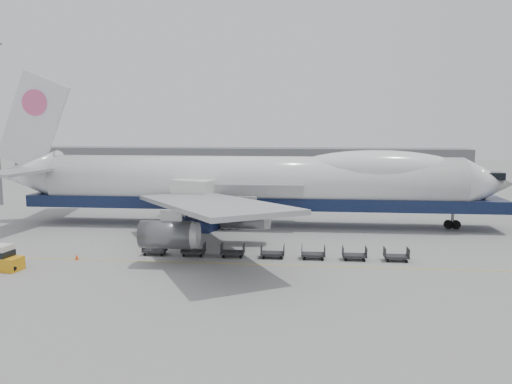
# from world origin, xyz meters

# --- Properties ---
(ground) EXTENTS (260.00, 260.00, 0.00)m
(ground) POSITION_xyz_m (0.00, 0.00, 0.00)
(ground) COLOR gray
(ground) RESTS_ON ground
(apron_line) EXTENTS (60.00, 0.15, 0.01)m
(apron_line) POSITION_xyz_m (0.00, -6.00, 0.01)
(apron_line) COLOR gold
(apron_line) RESTS_ON ground
(hangar) EXTENTS (110.00, 8.00, 7.00)m
(hangar) POSITION_xyz_m (-10.00, 70.00, 3.50)
(hangar) COLOR slate
(hangar) RESTS_ON ground
(airliner) EXTENTS (67.00, 55.30, 19.98)m
(airliner) POSITION_xyz_m (0.64, 12.00, 5.62)
(airliner) COLOR white
(airliner) RESTS_ON ground
(catering_truck) EXTENTS (6.10, 5.05, 6.22)m
(catering_truck) POSITION_xyz_m (-6.88, 8.52, 3.46)
(catering_truck) COLOR #1A234E
(catering_truck) RESTS_ON ground
(baggage_tug) EXTENTS (3.34, 2.16, 2.28)m
(baggage_tug) POSITION_xyz_m (-20.27, -9.92, 1.01)
(baggage_tug) COLOR orange
(baggage_tug) RESTS_ON ground
(traffic_cone) EXTENTS (0.36, 0.36, 0.53)m
(traffic_cone) POSITION_xyz_m (-15.23, -6.00, 0.25)
(traffic_cone) COLOR #FA4A0D
(traffic_cone) RESTS_ON ground
(dolly_0) EXTENTS (2.30, 1.35, 1.30)m
(dolly_0) POSITION_xyz_m (-8.24, -3.55, 0.53)
(dolly_0) COLOR #2D2D30
(dolly_0) RESTS_ON ground
(dolly_1) EXTENTS (2.30, 1.35, 1.30)m
(dolly_1) POSITION_xyz_m (-4.30, -3.55, 0.53)
(dolly_1) COLOR #2D2D30
(dolly_1) RESTS_ON ground
(dolly_2) EXTENTS (2.30, 1.35, 1.30)m
(dolly_2) POSITION_xyz_m (-0.35, -3.55, 0.53)
(dolly_2) COLOR #2D2D30
(dolly_2) RESTS_ON ground
(dolly_3) EXTENTS (2.30, 1.35, 1.30)m
(dolly_3) POSITION_xyz_m (3.59, -3.55, 0.53)
(dolly_3) COLOR #2D2D30
(dolly_3) RESTS_ON ground
(dolly_4) EXTENTS (2.30, 1.35, 1.30)m
(dolly_4) POSITION_xyz_m (7.54, -3.55, 0.53)
(dolly_4) COLOR #2D2D30
(dolly_4) RESTS_ON ground
(dolly_5) EXTENTS (2.30, 1.35, 1.30)m
(dolly_5) POSITION_xyz_m (11.49, -3.55, 0.53)
(dolly_5) COLOR #2D2D30
(dolly_5) RESTS_ON ground
(dolly_6) EXTENTS (2.30, 1.35, 1.30)m
(dolly_6) POSITION_xyz_m (15.43, -3.55, 0.53)
(dolly_6) COLOR #2D2D30
(dolly_6) RESTS_ON ground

